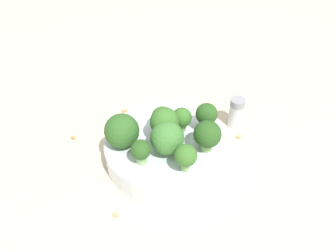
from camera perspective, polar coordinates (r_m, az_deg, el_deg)
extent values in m
plane|color=beige|center=(0.61, 0.00, -5.31)|extent=(3.00, 3.00, 0.00)
cylinder|color=silver|center=(0.59, 0.00, -3.92)|extent=(0.23, 0.23, 0.04)
cylinder|color=#8EB770|center=(0.59, -0.93, 0.10)|extent=(0.02, 0.02, 0.02)
sphere|color=#386B28|center=(0.58, -0.95, 1.46)|extent=(0.04, 0.04, 0.04)
cylinder|color=#7A9E5B|center=(0.59, 2.36, 0.20)|extent=(0.02, 0.02, 0.02)
sphere|color=#386B28|center=(0.58, 2.41, 1.49)|extent=(0.04, 0.04, 0.04)
cylinder|color=#8EB770|center=(0.55, -0.13, -3.71)|extent=(0.02, 0.02, 0.02)
sphere|color=#3D7533|center=(0.54, -0.14, -2.10)|extent=(0.06, 0.06, 0.06)
cylinder|color=#7A9E5B|center=(0.57, -0.68, -1.31)|extent=(0.02, 0.02, 0.03)
sphere|color=#386B28|center=(0.55, -0.70, 0.59)|extent=(0.05, 0.05, 0.05)
cylinder|color=#7A9E5B|center=(0.60, 6.57, 0.52)|extent=(0.02, 0.02, 0.03)
sphere|color=#28511E|center=(0.58, 6.73, 2.11)|extent=(0.04, 0.04, 0.04)
cylinder|color=#8EB770|center=(0.54, -4.66, -5.41)|extent=(0.02, 0.02, 0.02)
sphere|color=#28511E|center=(0.52, -4.76, -4.13)|extent=(0.03, 0.03, 0.03)
cylinder|color=#84AD66|center=(0.56, 6.82, -2.77)|extent=(0.03, 0.03, 0.03)
sphere|color=#28511E|center=(0.55, 6.99, -1.15)|extent=(0.05, 0.05, 0.05)
cylinder|color=#7A9E5B|center=(0.57, -7.86, -2.38)|extent=(0.03, 0.03, 0.02)
sphere|color=#2D5B23|center=(0.56, -8.04, -0.85)|extent=(0.06, 0.06, 0.06)
cylinder|color=#84AD66|center=(0.52, 3.02, -6.62)|extent=(0.02, 0.02, 0.03)
sphere|color=#386B28|center=(0.51, 3.10, -5.15)|extent=(0.04, 0.04, 0.04)
cylinder|color=silver|center=(0.67, 11.70, 1.84)|extent=(0.03, 0.03, 0.05)
cylinder|color=gray|center=(0.65, 12.07, 4.02)|extent=(0.03, 0.03, 0.01)
cube|color=tan|center=(0.53, -9.16, -14.89)|extent=(0.01, 0.01, 0.01)
cube|color=#AD7F4C|center=(0.71, -7.61, 2.72)|extent=(0.01, 0.01, 0.01)
cube|color=#AD7F4C|center=(0.67, -16.19, -1.84)|extent=(0.01, 0.01, 0.01)
cube|color=tan|center=(0.66, 12.29, -1.67)|extent=(0.01, 0.01, 0.01)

